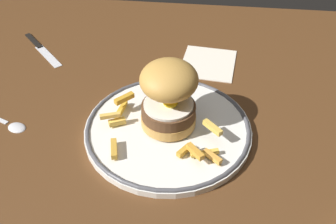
{
  "coord_description": "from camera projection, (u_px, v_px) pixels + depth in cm",
  "views": [
    {
      "loc": [
        1.17,
        -52.88,
        47.02
      ],
      "look_at": [
        -4.66,
        -3.56,
        4.6
      ],
      "focal_mm": 40.78,
      "sensor_mm": 36.0,
      "label": 1
    }
  ],
  "objects": [
    {
      "name": "fries_pile",
      "position": [
        156.0,
        131.0,
        0.64
      ],
      "size": [
        21.47,
        14.73,
        2.88
      ],
      "color": "gold",
      "rests_on": "dinner_plate"
    },
    {
      "name": "spoon",
      "position": [
        10.0,
        124.0,
        0.69
      ],
      "size": [
        12.97,
        6.55,
        0.9
      ],
      "color": "silver",
      "rests_on": "ground_plane"
    },
    {
      "name": "ground_plane",
      "position": [
        195.0,
        128.0,
        0.72
      ],
      "size": [
        125.61,
        99.27,
        4.0
      ],
      "primitive_type": "cube",
      "color": "#513118"
    },
    {
      "name": "knife",
      "position": [
        39.0,
        46.0,
        0.9
      ],
      "size": [
        13.6,
        13.97,
        0.7
      ],
      "color": "black",
      "rests_on": "ground_plane"
    },
    {
      "name": "burger",
      "position": [
        169.0,
        95.0,
        0.64
      ],
      "size": [
        10.37,
        11.27,
        11.8
      ],
      "color": "#C58F45",
      "rests_on": "dinner_plate"
    },
    {
      "name": "dinner_plate",
      "position": [
        168.0,
        128.0,
        0.68
      ],
      "size": [
        29.54,
        29.54,
        1.6
      ],
      "color": "white",
      "rests_on": "ground_plane"
    },
    {
      "name": "napkin",
      "position": [
        208.0,
        63.0,
        0.85
      ],
      "size": [
        12.82,
        14.03,
        0.4
      ],
      "primitive_type": "cube",
      "rotation": [
        0.0,
        0.0,
        -0.1
      ],
      "color": "silver",
      "rests_on": "ground_plane"
    }
  ]
}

